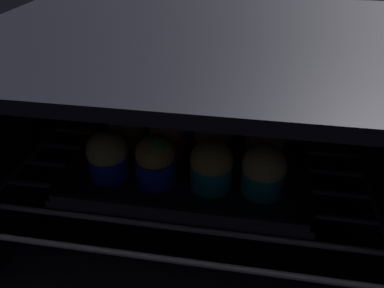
% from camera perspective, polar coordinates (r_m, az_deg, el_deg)
% --- Properties ---
extents(oven_cavity, '(0.59, 0.47, 0.37)m').
position_cam_1_polar(oven_cavity, '(0.64, 0.48, 1.09)').
color(oven_cavity, black).
rests_on(oven_cavity, ground).
extents(oven_rack, '(0.55, 0.42, 0.01)m').
position_cam_1_polar(oven_rack, '(0.63, -0.16, -3.53)').
color(oven_rack, '#42424C').
rests_on(oven_rack, oven_cavity).
extents(baking_tray, '(0.36, 0.29, 0.02)m').
position_cam_1_polar(baking_tray, '(0.63, 0.00, -2.18)').
color(baking_tray, black).
rests_on(baking_tray, oven_rack).
extents(muffin_row0_col0, '(0.06, 0.06, 0.07)m').
position_cam_1_polar(muffin_row0_col0, '(0.58, -12.13, -1.63)').
color(muffin_row0_col0, '#1928B7').
rests_on(muffin_row0_col0, baking_tray).
extents(muffin_row0_col1, '(0.06, 0.06, 0.08)m').
position_cam_1_polar(muffin_row0_col1, '(0.55, -5.31, -2.37)').
color(muffin_row0_col1, '#1928B7').
rests_on(muffin_row0_col1, baking_tray).
extents(muffin_row0_col2, '(0.06, 0.06, 0.07)m').
position_cam_1_polar(muffin_row0_col2, '(0.54, 2.83, -3.18)').
color(muffin_row0_col2, '#0C8C84').
rests_on(muffin_row0_col2, baking_tray).
extents(muffin_row0_col3, '(0.06, 0.06, 0.08)m').
position_cam_1_polar(muffin_row0_col3, '(0.54, 10.37, -3.78)').
color(muffin_row0_col3, '#0C8C84').
rests_on(muffin_row0_col3, baking_tray).
extents(muffin_row1_col0, '(0.06, 0.06, 0.08)m').
position_cam_1_polar(muffin_row1_col0, '(0.63, -9.27, 2.02)').
color(muffin_row1_col0, red).
rests_on(muffin_row1_col0, baking_tray).
extents(muffin_row1_col1, '(0.06, 0.06, 0.08)m').
position_cam_1_polar(muffin_row1_col1, '(0.61, -3.52, 1.42)').
color(muffin_row1_col1, red).
rests_on(muffin_row1_col1, baking_tray).
extents(muffin_row1_col2, '(0.06, 0.06, 0.08)m').
position_cam_1_polar(muffin_row1_col2, '(0.60, 2.98, 0.86)').
color(muffin_row1_col2, '#1928B7').
rests_on(muffin_row1_col2, baking_tray).
extents(muffin_row1_col3, '(0.06, 0.06, 0.07)m').
position_cam_1_polar(muffin_row1_col3, '(0.60, 10.47, 0.10)').
color(muffin_row1_col3, '#0C8C84').
rests_on(muffin_row1_col3, baking_tray).
extents(muffin_row2_col0, '(0.06, 0.06, 0.08)m').
position_cam_1_polar(muffin_row2_col0, '(0.69, -7.73, 4.74)').
color(muffin_row2_col0, '#7A238C').
rests_on(muffin_row2_col0, baking_tray).
extents(muffin_row2_col1, '(0.06, 0.06, 0.07)m').
position_cam_1_polar(muffin_row2_col1, '(0.68, -2.31, 4.14)').
color(muffin_row2_col1, '#0C8C84').
rests_on(muffin_row2_col1, baking_tray).
extents(muffin_row2_col2, '(0.06, 0.06, 0.08)m').
position_cam_1_polar(muffin_row2_col2, '(0.67, 4.20, 3.90)').
color(muffin_row2_col2, red).
rests_on(muffin_row2_col2, baking_tray).
extents(muffin_row2_col3, '(0.06, 0.06, 0.08)m').
position_cam_1_polar(muffin_row2_col3, '(0.66, 9.99, 3.28)').
color(muffin_row2_col3, '#1928B7').
rests_on(muffin_row2_col3, baking_tray).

